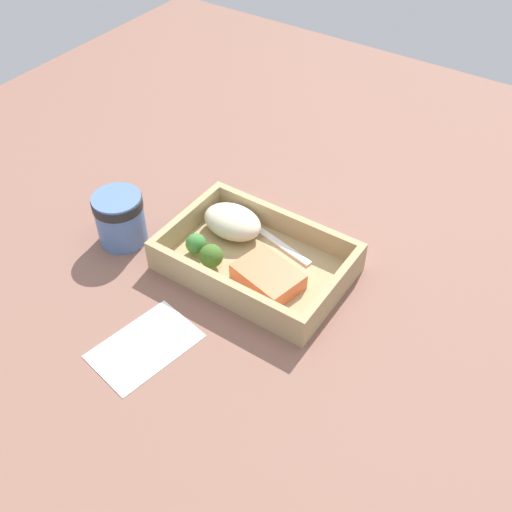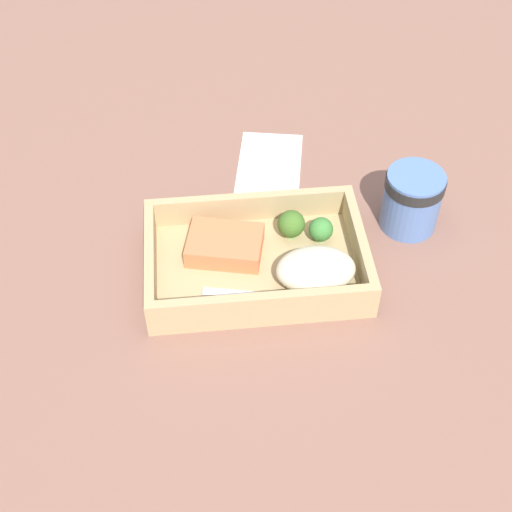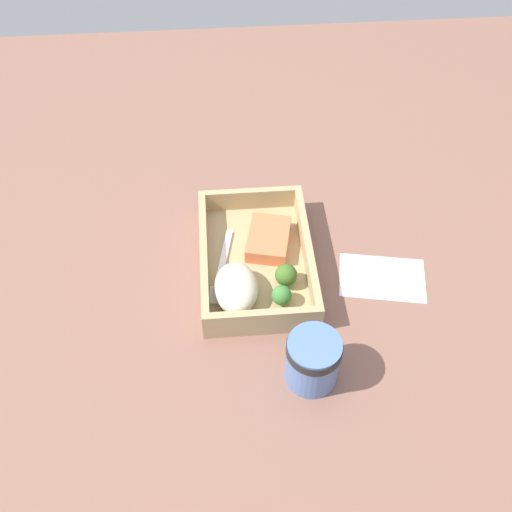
# 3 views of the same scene
# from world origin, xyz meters

# --- Properties ---
(ground_plane) EXTENTS (1.60, 1.60, 0.02)m
(ground_plane) POSITION_xyz_m (0.00, 0.00, -0.01)
(ground_plane) COLOR brown
(takeout_tray) EXTENTS (0.28, 0.18, 0.01)m
(takeout_tray) POSITION_xyz_m (0.00, 0.00, 0.01)
(takeout_tray) COLOR tan
(takeout_tray) RESTS_ON ground_plane
(tray_rim) EXTENTS (0.28, 0.18, 0.04)m
(tray_rim) POSITION_xyz_m (0.00, 0.00, 0.03)
(tray_rim) COLOR tan
(tray_rim) RESTS_ON takeout_tray
(salmon_fillet) EXTENTS (0.11, 0.09, 0.03)m
(salmon_fillet) POSITION_xyz_m (-0.04, 0.02, 0.03)
(salmon_fillet) COLOR #EA6F44
(salmon_fillet) RESTS_ON takeout_tray
(mashed_potatoes) EXTENTS (0.10, 0.07, 0.05)m
(mashed_potatoes) POSITION_xyz_m (0.07, -0.04, 0.03)
(mashed_potatoes) COLOR beige
(mashed_potatoes) RESTS_ON takeout_tray
(broccoli_floret_1) EXTENTS (0.03, 0.03, 0.04)m
(broccoli_floret_1) POSITION_xyz_m (0.09, 0.03, 0.03)
(broccoli_floret_1) COLOR #82A363
(broccoli_floret_1) RESTS_ON takeout_tray
(broccoli_floret_2) EXTENTS (0.04, 0.04, 0.04)m
(broccoli_floret_2) POSITION_xyz_m (0.05, 0.04, 0.03)
(broccoli_floret_2) COLOR #81A966
(broccoli_floret_2) RESTS_ON takeout_tray
(fork) EXTENTS (0.16, 0.05, 0.00)m
(fork) POSITION_xyz_m (0.02, -0.06, 0.01)
(fork) COLOR white
(fork) RESTS_ON takeout_tray
(paper_cup) EXTENTS (0.08, 0.08, 0.09)m
(paper_cup) POSITION_xyz_m (0.22, 0.06, 0.05)
(paper_cup) COLOR #5273AE
(paper_cup) RESTS_ON ground_plane
(receipt_slip) EXTENTS (0.12, 0.16, 0.00)m
(receipt_slip) POSITION_xyz_m (0.04, 0.21, 0.00)
(receipt_slip) COLOR white
(receipt_slip) RESTS_ON ground_plane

